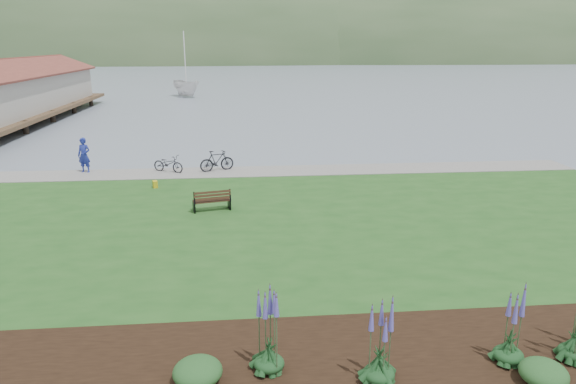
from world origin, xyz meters
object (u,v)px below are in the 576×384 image
object	(u,v)px
bicycle_a	(168,164)
sailboat	(187,97)
person	(84,152)
park_bench	(212,200)

from	to	relation	value
bicycle_a	sailboat	xyz separation A→B (m)	(-3.11, 41.56, -0.84)
bicycle_a	sailboat	world-z (taller)	sailboat
bicycle_a	person	bearing A→B (deg)	112.73
park_bench	bicycle_a	xyz separation A→B (m)	(-2.51, 6.44, 0.00)
park_bench	sailboat	xyz separation A→B (m)	(-5.62, 48.00, -0.84)
park_bench	sailboat	distance (m)	48.33
person	sailboat	world-z (taller)	sailboat
person	park_bench	bearing A→B (deg)	-30.28
sailboat	bicycle_a	bearing A→B (deg)	-116.08
bicycle_a	park_bench	bearing A→B (deg)	-131.84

